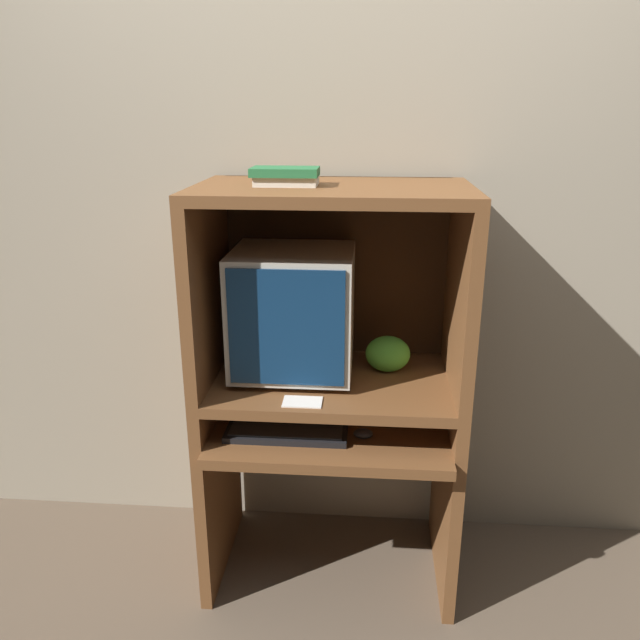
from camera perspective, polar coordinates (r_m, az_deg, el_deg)
The scene contains 11 objects.
ground_plane at distance 2.38m, azimuth 0.50°, elevation -25.48°, with size 12.00×12.00×0.00m, color brown.
wall_back at distance 2.32m, azimuth 1.67°, elevation 9.94°, with size 6.00×0.06×2.60m.
desk_base at distance 2.30m, azimuth 0.96°, elevation -14.35°, with size 0.87×0.58×0.63m.
desk_monitor_shelf at distance 2.17m, azimuth 1.07°, elevation -6.13°, with size 0.87×0.54×0.15m.
hutch_upper at distance 2.05m, azimuth 1.21°, elevation 5.89°, with size 0.87×0.54×0.65m.
crt_monitor at distance 2.11m, azimuth -2.48°, elevation 0.78°, with size 0.40×0.37×0.44m.
keyboard at distance 2.10m, azimuth -3.08°, elevation -10.17°, with size 0.40×0.15×0.03m.
mouse at distance 2.09m, azimuth 3.97°, elevation -10.31°, with size 0.06×0.04×0.03m.
snack_bag at distance 2.19m, azimuth 6.22°, elevation -3.09°, with size 0.16×0.12×0.13m.
book_stack at distance 1.97m, azimuth -3.14°, elevation 12.98°, with size 0.21×0.14×0.06m.
paper_card at distance 1.98m, azimuth -1.61°, elevation -7.49°, with size 0.12×0.08×0.00m.
Camera 1 is at (0.12, -1.69, 1.66)m, focal length 35.00 mm.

